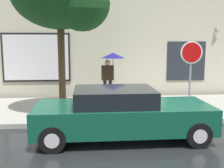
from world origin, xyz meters
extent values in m
plane|color=black|center=(0.00, 0.00, 0.00)|extent=(60.00, 60.00, 0.00)
cube|color=#A3A099|center=(0.00, 3.00, 0.07)|extent=(20.00, 4.00, 0.15)
cube|color=beige|center=(0.00, 5.50, 3.50)|extent=(20.00, 0.40, 7.00)
cube|color=black|center=(-3.43, 5.27, 1.90)|extent=(2.96, 0.06, 2.15)
cube|color=silver|center=(-3.43, 5.24, 1.90)|extent=(2.80, 0.03, 1.99)
cube|color=#262B33|center=(3.37, 5.28, 1.70)|extent=(1.80, 0.04, 1.80)
cone|color=#99999E|center=(4.77, 5.15, 3.10)|extent=(0.22, 0.24, 0.24)
cube|color=#0F4C38|center=(-0.26, -0.07, 0.60)|extent=(4.63, 1.81, 0.67)
cube|color=black|center=(-0.49, -0.07, 1.15)|extent=(2.08, 1.60, 0.43)
cylinder|color=black|center=(1.51, 0.76, 0.32)|extent=(0.64, 0.22, 0.64)
cylinder|color=silver|center=(1.51, 0.76, 0.32)|extent=(0.35, 0.24, 0.35)
cylinder|color=black|center=(1.51, -0.90, 0.32)|extent=(0.64, 0.22, 0.64)
cylinder|color=silver|center=(1.51, -0.90, 0.32)|extent=(0.35, 0.24, 0.35)
cylinder|color=black|center=(-2.02, 0.76, 0.32)|extent=(0.64, 0.22, 0.64)
cylinder|color=silver|center=(-2.02, 0.76, 0.32)|extent=(0.35, 0.24, 0.35)
cylinder|color=black|center=(-2.02, -0.90, 0.32)|extent=(0.64, 0.22, 0.64)
cylinder|color=silver|center=(-2.02, -0.90, 0.32)|extent=(0.35, 0.24, 0.35)
cylinder|color=black|center=(-0.48, 4.14, 0.58)|extent=(0.14, 0.14, 0.86)
cylinder|color=black|center=(-0.25, 4.14, 0.58)|extent=(0.14, 0.14, 0.86)
cube|color=black|center=(-0.36, 4.14, 1.32)|extent=(0.50, 0.22, 0.61)
sphere|color=tan|center=(-0.36, 4.14, 1.74)|extent=(0.23, 0.23, 0.23)
cylinder|color=#4C4C51|center=(-0.14, 4.14, 1.57)|extent=(0.02, 0.02, 0.90)
cone|color=navy|center=(-0.14, 4.14, 2.03)|extent=(0.98, 0.98, 0.22)
cylinder|color=#4C3823|center=(-2.04, 2.13, 1.72)|extent=(0.24, 0.24, 3.15)
sphere|color=#19471E|center=(-1.32, 1.73, 3.78)|extent=(1.76, 1.76, 1.76)
cylinder|color=gray|center=(2.30, 1.90, 1.36)|extent=(0.07, 0.07, 2.43)
cylinder|color=white|center=(2.30, 1.86, 2.23)|extent=(0.76, 0.02, 0.76)
cylinder|color=red|center=(2.30, 1.84, 2.23)|extent=(0.66, 0.02, 0.66)
camera|label=1|loc=(-1.17, -7.19, 2.57)|focal=44.33mm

